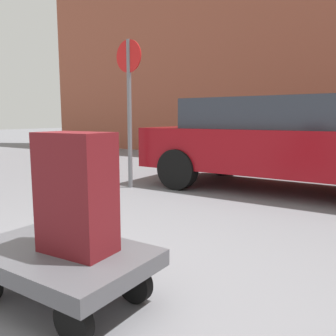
# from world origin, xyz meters

# --- Properties ---
(ground_plane) EXTENTS (60.00, 60.00, 0.00)m
(ground_plane) POSITION_xyz_m (0.00, 0.00, 0.00)
(ground_plane) COLOR slate
(luggage_cart) EXTENTS (1.13, 0.72, 0.34)m
(luggage_cart) POSITION_xyz_m (0.00, 0.00, 0.27)
(luggage_cart) COLOR #4C4C51
(luggage_cart) RESTS_ON ground_plane
(suitcase_maroon_front_right) EXTENTS (0.44, 0.29, 0.70)m
(suitcase_maroon_front_right) POSITION_xyz_m (0.13, 0.03, 0.69)
(suitcase_maroon_front_right) COLOR maroon
(suitcase_maroon_front_right) RESTS_ON luggage_cart
(parked_car) EXTENTS (4.31, 1.93, 1.42)m
(parked_car) POSITION_xyz_m (0.14, 4.18, 0.76)
(parked_car) COLOR maroon
(parked_car) RESTS_ON ground_plane
(no_parking_sign) EXTENTS (0.50, 0.07, 2.32)m
(no_parking_sign) POSITION_xyz_m (-1.94, 3.05, 1.44)
(no_parking_sign) COLOR slate
(no_parking_sign) RESTS_ON ground_plane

